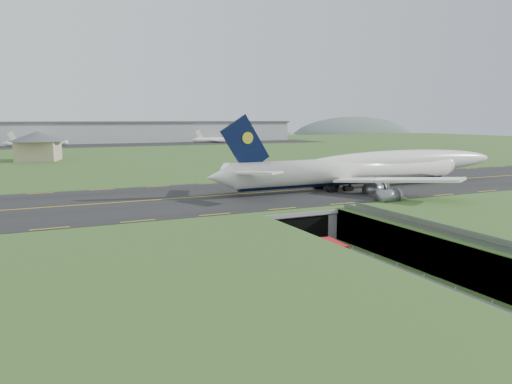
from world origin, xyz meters
TOP-DOWN VIEW (x-y plane):
  - ground at (0.00, 0.00)m, footprint 900.00×900.00m
  - airfield_deck at (0.00, 0.00)m, footprint 800.00×800.00m
  - trench_road at (0.00, -7.50)m, footprint 12.00×75.00m
  - taxiway at (0.00, 33.00)m, footprint 800.00×44.00m
  - tunnel_portal at (0.00, 16.71)m, footprint 17.00×22.30m
  - guideway at (11.00, -19.11)m, footprint 3.00×53.00m
  - jumbo_jet at (32.25, 29.73)m, footprint 87.45×57.52m
  - shuttle_tram at (-0.82, -3.57)m, footprint 3.33×7.29m
  - service_building at (-41.42, 154.48)m, footprint 27.86×27.86m
  - cargo_terminal at (-0.16, 299.41)m, footprint 320.00×67.00m
  - distant_hills at (64.38, 430.00)m, footprint 700.00×91.00m

SIDE VIEW (x-z plane):
  - distant_hills at x=64.38m, z-range -34.00..26.00m
  - ground at x=0.00m, z-range 0.00..0.00m
  - trench_road at x=0.00m, z-range 0.00..0.20m
  - shuttle_tram at x=-0.82m, z-range 0.15..3.04m
  - airfield_deck at x=0.00m, z-range 0.00..6.00m
  - tunnel_portal at x=0.00m, z-range 0.33..6.33m
  - guideway at x=11.00m, z-range 1.80..8.85m
  - taxiway at x=0.00m, z-range 6.00..6.18m
  - jumbo_jet at x=32.25m, z-range 1.59..20.62m
  - service_building at x=-41.42m, z-range 7.14..19.46m
  - cargo_terminal at x=-0.16m, z-range 6.16..21.76m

